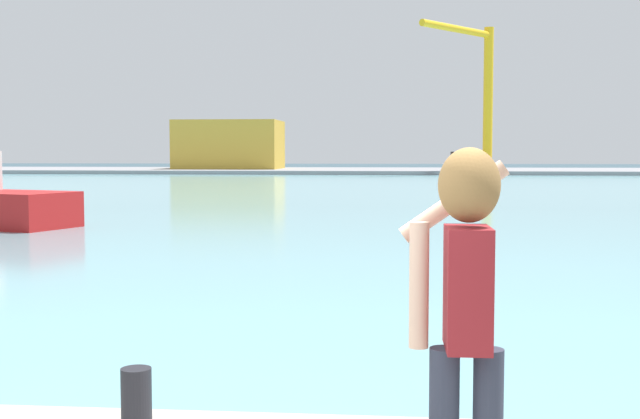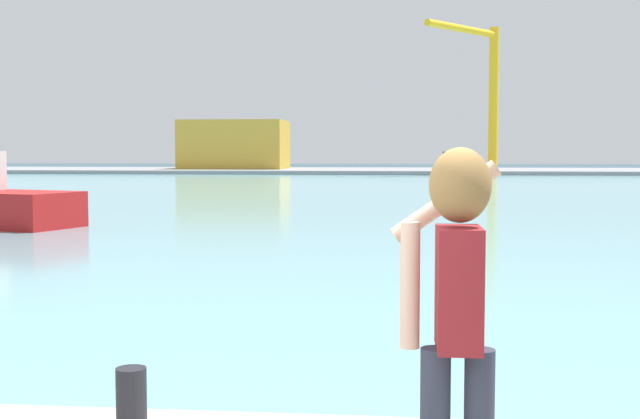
% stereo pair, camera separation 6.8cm
% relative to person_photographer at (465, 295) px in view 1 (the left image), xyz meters
% --- Properties ---
extents(ground_plane, '(220.00, 220.00, 0.00)m').
position_rel_person_photographer_xyz_m(ground_plane, '(-1.15, 49.52, -1.76)').
color(ground_plane, '#334751').
extents(harbor_water, '(140.00, 100.00, 0.02)m').
position_rel_person_photographer_xyz_m(harbor_water, '(-1.15, 51.52, -1.75)').
color(harbor_water, '#6BA8B2').
rests_on(harbor_water, ground_plane).
extents(far_shore_dock, '(140.00, 20.00, 0.41)m').
position_rel_person_photographer_xyz_m(far_shore_dock, '(-1.15, 91.52, -1.56)').
color(far_shore_dock, gray).
rests_on(far_shore_dock, ground_plane).
extents(person_photographer, '(0.52, 0.55, 1.74)m').
position_rel_person_photographer_xyz_m(person_photographer, '(0.00, 0.00, 0.00)').
color(person_photographer, '#2D3342').
rests_on(person_photographer, quay_promenade).
extents(harbor_bollard, '(0.19, 0.19, 0.39)m').
position_rel_person_photographer_xyz_m(harbor_bollard, '(-1.90, 1.09, -0.87)').
color(harbor_bollard, black).
rests_on(harbor_bollard, quay_promenade).
extents(warehouse_left, '(11.92, 8.67, 5.61)m').
position_rel_person_photographer_xyz_m(warehouse_left, '(-19.98, 92.07, 1.45)').
color(warehouse_left, gold).
rests_on(warehouse_left, far_shore_dock).
extents(port_crane, '(7.99, 9.94, 14.95)m').
position_rel_person_photographer_xyz_m(port_crane, '(8.08, 83.73, 7.97)').
color(port_crane, yellow).
rests_on(port_crane, far_shore_dock).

